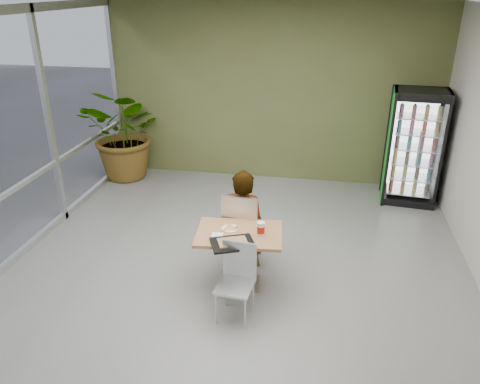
% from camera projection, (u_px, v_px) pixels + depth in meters
% --- Properties ---
extents(ground, '(7.00, 7.00, 0.00)m').
position_uv_depth(ground, '(235.00, 279.00, 5.95)').
color(ground, gray).
rests_on(ground, ground).
extents(room_envelope, '(6.00, 7.00, 3.20)m').
position_uv_depth(room_envelope, '(234.00, 160.00, 5.30)').
color(room_envelope, beige).
rests_on(room_envelope, ground).
extents(dining_table, '(1.06, 0.79, 0.75)m').
position_uv_depth(dining_table, '(239.00, 248.00, 5.60)').
color(dining_table, '#A68247').
rests_on(dining_table, ground).
extents(chair_far, '(0.49, 0.49, 1.04)m').
position_uv_depth(chair_far, '(241.00, 224.00, 6.00)').
color(chair_far, silver).
rests_on(chair_far, ground).
extents(chair_near, '(0.42, 0.43, 0.87)m').
position_uv_depth(chair_near, '(237.00, 274.00, 5.14)').
color(chair_near, silver).
rests_on(chair_near, ground).
extents(seated_woman, '(0.62, 0.43, 1.63)m').
position_uv_depth(seated_woman, '(243.00, 228.00, 6.09)').
color(seated_woman, black).
rests_on(seated_woman, ground).
extents(pizza_plate, '(0.28, 0.22, 0.03)m').
position_uv_depth(pizza_plate, '(230.00, 228.00, 5.58)').
color(pizza_plate, white).
rests_on(pizza_plate, dining_table).
extents(soda_cup, '(0.09, 0.09, 0.16)m').
position_uv_depth(soda_cup, '(261.00, 229.00, 5.42)').
color(soda_cup, white).
rests_on(soda_cup, dining_table).
extents(napkin_stack, '(0.15, 0.15, 0.02)m').
position_uv_depth(napkin_stack, '(217.00, 236.00, 5.42)').
color(napkin_stack, white).
rests_on(napkin_stack, dining_table).
extents(cafeteria_tray, '(0.57, 0.50, 0.03)m').
position_uv_depth(cafeteria_tray, '(233.00, 244.00, 5.25)').
color(cafeteria_tray, black).
rests_on(cafeteria_tray, dining_table).
extents(beverage_fridge, '(0.94, 0.75, 1.91)m').
position_uv_depth(beverage_fridge, '(414.00, 148.00, 7.73)').
color(beverage_fridge, black).
rests_on(beverage_fridge, ground).
extents(potted_plant, '(1.90, 1.76, 1.75)m').
position_uv_depth(potted_plant, '(127.00, 134.00, 8.72)').
color(potted_plant, '#346A2A').
rests_on(potted_plant, ground).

